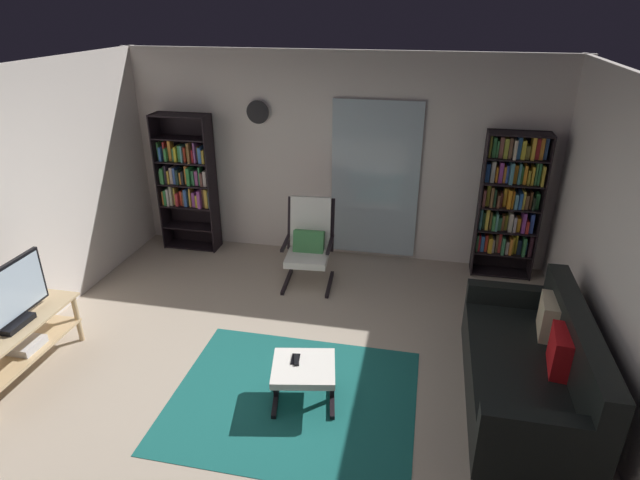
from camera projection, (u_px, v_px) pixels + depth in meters
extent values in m
plane|color=tan|center=(277.00, 390.00, 4.58)|extent=(7.02, 7.02, 0.00)
cube|color=silver|center=(337.00, 158.00, 6.63)|extent=(5.60, 0.06, 2.60)
cube|color=silver|center=(375.00, 181.00, 6.58)|extent=(1.10, 0.01, 2.00)
cube|color=#19605A|center=(293.00, 398.00, 4.49)|extent=(2.07, 1.72, 0.01)
cube|color=tan|center=(15.00, 327.00, 4.57)|extent=(0.41, 1.26, 0.02)
cube|color=tan|center=(22.00, 353.00, 4.68)|extent=(0.37, 1.20, 0.02)
cylinder|color=tan|center=(78.00, 319.00, 5.16)|extent=(0.05, 0.05, 0.51)
cylinder|color=tan|center=(50.00, 315.00, 5.22)|extent=(0.05, 0.05, 0.51)
cube|color=silver|center=(26.00, 345.00, 4.72)|extent=(0.25, 0.28, 0.07)
cube|color=black|center=(14.00, 323.00, 4.55)|extent=(0.20, 0.32, 0.05)
cube|color=black|center=(6.00, 295.00, 4.44)|extent=(0.04, 0.89, 0.51)
cube|color=silver|center=(8.00, 296.00, 4.43)|extent=(0.01, 0.84, 0.46)
cube|color=black|center=(162.00, 182.00, 6.97)|extent=(0.02, 0.30, 1.83)
cube|color=black|center=(213.00, 186.00, 6.84)|extent=(0.02, 0.30, 1.83)
cube|color=black|center=(191.00, 180.00, 7.03)|extent=(0.74, 0.02, 1.83)
cube|color=black|center=(194.00, 245.00, 7.28)|extent=(0.71, 0.28, 0.02)
cube|color=black|center=(192.00, 226.00, 7.16)|extent=(0.71, 0.28, 0.02)
cube|color=black|center=(189.00, 205.00, 7.03)|extent=(0.71, 0.28, 0.02)
cube|color=black|center=(187.00, 184.00, 6.91)|extent=(0.71, 0.28, 0.02)
cube|color=black|center=(184.00, 161.00, 6.78)|extent=(0.71, 0.28, 0.02)
cube|color=black|center=(182.00, 138.00, 6.65)|extent=(0.71, 0.28, 0.02)
cube|color=black|center=(179.00, 115.00, 6.53)|extent=(0.71, 0.28, 0.02)
cube|color=orange|center=(165.00, 197.00, 7.04)|extent=(0.02, 0.16, 0.19)
cube|color=#2F8D42|center=(168.00, 196.00, 7.02)|extent=(0.04, 0.19, 0.21)
cube|color=#BBB8B3|center=(171.00, 196.00, 7.01)|extent=(0.03, 0.21, 0.23)
cube|color=beige|center=(174.00, 194.00, 7.03)|extent=(0.03, 0.23, 0.27)
cube|color=gold|center=(176.00, 196.00, 7.00)|extent=(0.02, 0.11, 0.24)
cube|color=#CA323A|center=(179.00, 198.00, 7.01)|extent=(0.04, 0.18, 0.17)
cube|color=red|center=(183.00, 197.00, 7.00)|extent=(0.03, 0.12, 0.20)
cube|color=brown|center=(186.00, 197.00, 7.01)|extent=(0.02, 0.17, 0.20)
cube|color=#375EAB|center=(187.00, 197.00, 6.97)|extent=(0.04, 0.17, 0.23)
cube|color=#9A9B34|center=(191.00, 198.00, 6.99)|extent=(0.02, 0.11, 0.20)
cube|color=gold|center=(192.00, 197.00, 6.95)|extent=(0.02, 0.14, 0.25)
cube|color=#8F4295|center=(196.00, 198.00, 6.97)|extent=(0.04, 0.16, 0.20)
cube|color=gold|center=(199.00, 200.00, 6.96)|extent=(0.03, 0.17, 0.17)
cube|color=#9D479B|center=(202.00, 198.00, 6.93)|extent=(0.04, 0.22, 0.24)
cube|color=brown|center=(206.00, 197.00, 6.95)|extent=(0.04, 0.17, 0.25)
cube|color=gold|center=(209.00, 197.00, 6.93)|extent=(0.04, 0.20, 0.26)
cube|color=slate|center=(212.00, 198.00, 6.94)|extent=(0.02, 0.20, 0.22)
cube|color=#407B47|center=(163.00, 176.00, 6.92)|extent=(0.03, 0.15, 0.16)
cube|color=#398945|center=(165.00, 174.00, 6.91)|extent=(0.04, 0.23, 0.21)
cube|color=#25202E|center=(169.00, 173.00, 6.91)|extent=(0.03, 0.22, 0.25)
cube|color=gold|center=(171.00, 176.00, 6.91)|extent=(0.02, 0.21, 0.18)
cube|color=beige|center=(174.00, 174.00, 6.90)|extent=(0.04, 0.19, 0.22)
cube|color=#3757A1|center=(176.00, 175.00, 6.87)|extent=(0.03, 0.16, 0.22)
cube|color=#1B302A|center=(180.00, 176.00, 6.87)|extent=(0.03, 0.19, 0.20)
cube|color=orange|center=(183.00, 177.00, 6.90)|extent=(0.02, 0.20, 0.16)
cube|color=black|center=(185.00, 176.00, 6.88)|extent=(0.03, 0.17, 0.18)
cube|color=orange|center=(188.00, 174.00, 6.87)|extent=(0.04, 0.15, 0.24)
cube|color=#2D863D|center=(191.00, 175.00, 6.83)|extent=(0.04, 0.21, 0.23)
cube|color=#2F7848|center=(195.00, 177.00, 6.83)|extent=(0.04, 0.16, 0.20)
cube|color=#974986|center=(199.00, 177.00, 6.85)|extent=(0.04, 0.19, 0.19)
cube|color=#2B7C43|center=(201.00, 176.00, 6.80)|extent=(0.02, 0.12, 0.24)
cube|color=brown|center=(203.00, 178.00, 6.80)|extent=(0.03, 0.17, 0.17)
cube|color=#C1B0A9|center=(207.00, 177.00, 6.81)|extent=(0.04, 0.21, 0.20)
cube|color=#3C8B3D|center=(161.00, 150.00, 6.80)|extent=(0.02, 0.15, 0.23)
cube|color=#3163B2|center=(163.00, 153.00, 6.79)|extent=(0.03, 0.19, 0.18)
cube|color=red|center=(166.00, 150.00, 6.79)|extent=(0.02, 0.12, 0.24)
cube|color=#398E45|center=(168.00, 154.00, 6.78)|extent=(0.03, 0.19, 0.17)
cube|color=orange|center=(171.00, 150.00, 6.76)|extent=(0.04, 0.11, 0.26)
cube|color=#3F7C49|center=(175.00, 154.00, 6.77)|extent=(0.04, 0.11, 0.16)
cube|color=gold|center=(178.00, 153.00, 6.74)|extent=(0.03, 0.18, 0.19)
cube|color=#36874C|center=(181.00, 153.00, 6.73)|extent=(0.04, 0.11, 0.21)
cube|color=teal|center=(184.00, 153.00, 6.71)|extent=(0.02, 0.18, 0.21)
cube|color=red|center=(187.00, 154.00, 6.73)|extent=(0.03, 0.16, 0.19)
cube|color=#949F3B|center=(189.00, 152.00, 6.71)|extent=(0.03, 0.11, 0.24)
cube|color=brown|center=(191.00, 152.00, 6.68)|extent=(0.03, 0.23, 0.26)
cube|color=red|center=(195.00, 155.00, 6.71)|extent=(0.02, 0.17, 0.17)
cube|color=#8A4887|center=(197.00, 151.00, 6.70)|extent=(0.02, 0.22, 0.27)
cube|color=gold|center=(200.00, 154.00, 6.71)|extent=(0.03, 0.12, 0.20)
cube|color=#3163AA|center=(202.00, 154.00, 6.68)|extent=(0.04, 0.19, 0.20)
cube|color=olive|center=(205.00, 156.00, 6.67)|extent=(0.03, 0.17, 0.17)
cube|color=black|center=(479.00, 205.00, 6.27)|extent=(0.02, 0.30, 1.77)
cube|color=black|center=(540.00, 209.00, 6.14)|extent=(0.02, 0.30, 1.77)
cube|color=black|center=(508.00, 203.00, 6.33)|extent=(0.71, 0.02, 1.77)
cube|color=black|center=(499.00, 272.00, 6.56)|extent=(0.68, 0.28, 0.02)
cube|color=black|center=(502.00, 252.00, 6.45)|extent=(0.68, 0.28, 0.02)
cube|color=black|center=(505.00, 230.00, 6.33)|extent=(0.68, 0.28, 0.02)
cube|color=black|center=(509.00, 207.00, 6.20)|extent=(0.68, 0.28, 0.02)
cube|color=black|center=(513.00, 183.00, 6.08)|extent=(0.68, 0.28, 0.02)
cube|color=black|center=(517.00, 158.00, 5.96)|extent=(0.68, 0.28, 0.02)
cube|color=black|center=(521.00, 134.00, 5.84)|extent=(0.68, 0.28, 0.02)
cube|color=#3E7C47|center=(477.00, 240.00, 6.47)|extent=(0.02, 0.22, 0.21)
cube|color=red|center=(479.00, 242.00, 6.45)|extent=(0.02, 0.16, 0.20)
cube|color=#366DB6|center=(482.00, 242.00, 6.44)|extent=(0.04, 0.13, 0.20)
cube|color=red|center=(486.00, 241.00, 6.45)|extent=(0.03, 0.15, 0.21)
cube|color=gold|center=(490.00, 242.00, 6.45)|extent=(0.04, 0.24, 0.19)
cube|color=beige|center=(493.00, 244.00, 6.42)|extent=(0.02, 0.15, 0.17)
cube|color=brown|center=(496.00, 242.00, 6.42)|extent=(0.03, 0.14, 0.23)
cube|color=red|center=(499.00, 241.00, 6.40)|extent=(0.03, 0.12, 0.25)
cube|color=#3B8153|center=(502.00, 244.00, 6.39)|extent=(0.03, 0.23, 0.22)
cube|color=beige|center=(506.00, 245.00, 6.40)|extent=(0.04, 0.21, 0.16)
cube|color=orange|center=(510.00, 244.00, 6.37)|extent=(0.03, 0.19, 0.21)
cube|color=gold|center=(513.00, 244.00, 6.38)|extent=(0.02, 0.16, 0.22)
cube|color=gold|center=(516.00, 242.00, 6.39)|extent=(0.02, 0.15, 0.24)
cube|color=#182235|center=(518.00, 245.00, 6.38)|extent=(0.04, 0.16, 0.18)
cube|color=#357B43|center=(523.00, 244.00, 6.34)|extent=(0.03, 0.23, 0.24)
cube|color=#3A68A9|center=(525.00, 247.00, 6.36)|extent=(0.03, 0.11, 0.16)
cube|color=#301820|center=(530.00, 244.00, 6.32)|extent=(0.04, 0.20, 0.26)
cube|color=teal|center=(480.00, 217.00, 6.33)|extent=(0.03, 0.21, 0.26)
cube|color=#44794A|center=(483.00, 219.00, 6.34)|extent=(0.02, 0.12, 0.20)
cube|color=gold|center=(487.00, 217.00, 6.31)|extent=(0.04, 0.18, 0.26)
cube|color=brown|center=(490.00, 219.00, 6.32)|extent=(0.02, 0.17, 0.23)
cube|color=#3A8341|center=(493.00, 221.00, 6.30)|extent=(0.03, 0.19, 0.19)
cube|color=#599F90|center=(496.00, 220.00, 6.29)|extent=(0.02, 0.21, 0.22)
cube|color=#3A8652|center=(499.00, 223.00, 6.29)|extent=(0.04, 0.11, 0.16)
cube|color=brown|center=(503.00, 222.00, 6.28)|extent=(0.03, 0.10, 0.19)
cube|color=olive|center=(506.00, 221.00, 6.29)|extent=(0.03, 0.11, 0.19)
cube|color=beige|center=(510.00, 220.00, 6.27)|extent=(0.04, 0.21, 0.23)
cube|color=beige|center=(514.00, 223.00, 6.25)|extent=(0.03, 0.16, 0.18)
cube|color=orange|center=(518.00, 223.00, 6.26)|extent=(0.04, 0.15, 0.17)
cube|color=#893A94|center=(523.00, 221.00, 6.23)|extent=(0.04, 0.21, 0.25)
cube|color=red|center=(526.00, 225.00, 6.25)|extent=(0.03, 0.24, 0.15)
cube|color=#3654B5|center=(531.00, 222.00, 6.21)|extent=(0.04, 0.15, 0.24)
cube|color=brown|center=(484.00, 196.00, 6.22)|extent=(0.03, 0.24, 0.21)
cube|color=#A19F2D|center=(488.00, 194.00, 6.19)|extent=(0.04, 0.13, 0.26)
cube|color=brown|center=(491.00, 195.00, 6.19)|extent=(0.03, 0.21, 0.24)
cube|color=#3A7A49|center=(494.00, 196.00, 6.20)|extent=(0.02, 0.18, 0.21)
cube|color=brown|center=(498.00, 199.00, 6.19)|extent=(0.03, 0.22, 0.16)
cube|color=brown|center=(501.00, 199.00, 6.20)|extent=(0.02, 0.15, 0.17)
cube|color=gold|center=(505.00, 196.00, 6.18)|extent=(0.03, 0.12, 0.22)
cube|color=orange|center=(509.00, 197.00, 6.14)|extent=(0.04, 0.21, 0.23)
cube|color=orange|center=(512.00, 198.00, 6.14)|extent=(0.02, 0.16, 0.21)
cube|color=teal|center=(515.00, 199.00, 6.15)|extent=(0.04, 0.23, 0.18)
cube|color=#2B5EA4|center=(520.00, 199.00, 6.14)|extent=(0.03, 0.22, 0.20)
cube|color=gold|center=(523.00, 199.00, 6.12)|extent=(0.03, 0.18, 0.22)
cube|color=brown|center=(526.00, 200.00, 6.14)|extent=(0.04, 0.20, 0.17)
cube|color=brown|center=(530.00, 200.00, 6.11)|extent=(0.02, 0.10, 0.20)
cube|color=black|center=(533.00, 202.00, 6.11)|extent=(0.02, 0.19, 0.15)
cube|color=#368C47|center=(537.00, 200.00, 6.11)|extent=(0.04, 0.13, 0.19)
cube|color=#2755A5|center=(488.00, 172.00, 6.08)|extent=(0.04, 0.10, 0.22)
cube|color=beige|center=(493.00, 170.00, 6.08)|extent=(0.04, 0.16, 0.25)
cube|color=orange|center=(496.00, 173.00, 6.09)|extent=(0.02, 0.14, 0.18)
cube|color=#9B3E92|center=(501.00, 171.00, 6.06)|extent=(0.04, 0.14, 0.24)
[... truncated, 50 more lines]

